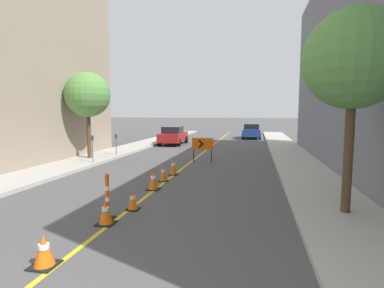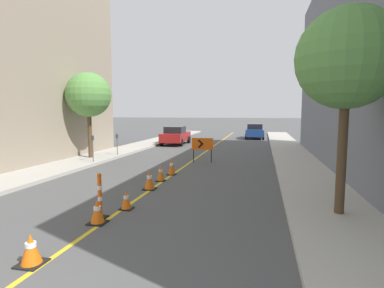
# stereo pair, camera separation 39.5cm
# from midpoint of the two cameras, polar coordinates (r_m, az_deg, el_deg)

# --- Properties ---
(lane_stripe) EXTENTS (0.12, 40.65, 0.01)m
(lane_stripe) POSITION_cam_midpoint_polar(r_m,az_deg,el_deg) (22.02, 2.07, -1.27)
(lane_stripe) COLOR gold
(lane_stripe) RESTS_ON ground_plane
(sidewalk_left) EXTENTS (2.44, 40.65, 0.15)m
(sidewalk_left) POSITION_cam_midpoint_polar(r_m,az_deg,el_deg) (23.71, -11.97, -0.70)
(sidewalk_left) COLOR #ADA89E
(sidewalk_left) RESTS_ON ground_plane
(sidewalk_right) EXTENTS (2.44, 40.65, 0.15)m
(sidewalk_right) POSITION_cam_midpoint_polar(r_m,az_deg,el_deg) (21.80, 17.38, -1.43)
(sidewalk_right) COLOR #ADA89E
(sidewalk_right) RESTS_ON ground_plane
(traffic_cone_nearest) EXTENTS (0.47, 0.47, 0.60)m
(traffic_cone_nearest) POSITION_cam_midpoint_polar(r_m,az_deg,el_deg) (6.50, -28.02, -17.54)
(traffic_cone_nearest) COLOR black
(traffic_cone_nearest) RESTS_ON ground_plane
(traffic_cone_second) EXTENTS (0.44, 0.44, 0.62)m
(traffic_cone_second) POSITION_cam_midpoint_polar(r_m,az_deg,el_deg) (8.10, -17.51, -12.32)
(traffic_cone_second) COLOR black
(traffic_cone_second) RESTS_ON ground_plane
(traffic_cone_third) EXTENTS (0.36, 0.36, 0.55)m
(traffic_cone_third) POSITION_cam_midpoint_polar(r_m,az_deg,el_deg) (9.03, -12.48, -10.46)
(traffic_cone_third) COLOR black
(traffic_cone_third) RESTS_ON ground_plane
(traffic_cone_fourth) EXTENTS (0.45, 0.45, 0.71)m
(traffic_cone_fourth) POSITION_cam_midpoint_polar(r_m,az_deg,el_deg) (11.12, -8.41, -6.81)
(traffic_cone_fourth) COLOR black
(traffic_cone_fourth) RESTS_ON ground_plane
(traffic_cone_fifth) EXTENTS (0.37, 0.37, 0.68)m
(traffic_cone_fifth) POSITION_cam_midpoint_polar(r_m,az_deg,el_deg) (12.39, -6.40, -5.54)
(traffic_cone_fifth) COLOR black
(traffic_cone_fifth) RESTS_ON ground_plane
(traffic_cone_farthest) EXTENTS (0.39, 0.39, 0.74)m
(traffic_cone_farthest) POSITION_cam_midpoint_polar(r_m,az_deg,el_deg) (13.59, -4.39, -4.34)
(traffic_cone_farthest) COLOR black
(traffic_cone_farthest) RESTS_ON ground_plane
(delineator_post_front) EXTENTS (0.33, 0.33, 1.22)m
(delineator_post_front) POSITION_cam_midpoint_polar(r_m,az_deg,el_deg) (8.40, -17.12, -10.02)
(delineator_post_front) COLOR black
(delineator_post_front) RESTS_ON ground_plane
(arrow_barricade_primary) EXTENTS (1.20, 0.13, 1.39)m
(arrow_barricade_primary) POSITION_cam_midpoint_polar(r_m,az_deg,el_deg) (16.74, 1.34, -0.17)
(arrow_barricade_primary) COLOR #EF560C
(arrow_barricade_primary) RESTS_ON ground_plane
(parked_car_curb_near) EXTENTS (1.96, 4.36, 1.59)m
(parked_car_curb_near) POSITION_cam_midpoint_polar(r_m,az_deg,el_deg) (26.20, -4.03, 1.64)
(parked_car_curb_near) COLOR maroon
(parked_car_curb_near) RESTS_ON ground_plane
(parked_car_curb_mid) EXTENTS (1.93, 4.31, 1.59)m
(parked_car_curb_mid) POSITION_cam_midpoint_polar(r_m,az_deg,el_deg) (32.75, 10.93, 2.43)
(parked_car_curb_mid) COLOR navy
(parked_car_curb_mid) RESTS_ON ground_plane
(parking_meter_near_curb) EXTENTS (0.12, 0.11, 1.45)m
(parking_meter_near_curb) POSITION_cam_midpoint_polar(r_m,az_deg,el_deg) (16.92, -19.08, 0.14)
(parking_meter_near_curb) COLOR #4C4C51
(parking_meter_near_curb) RESTS_ON sidewalk_left
(parking_meter_far_curb) EXTENTS (0.12, 0.11, 1.33)m
(parking_meter_far_curb) POSITION_cam_midpoint_polar(r_m,az_deg,el_deg) (19.35, -14.84, 0.75)
(parking_meter_far_curb) COLOR #4C4C51
(parking_meter_far_curb) RESTS_ON sidewalk_left
(street_tree_left_near) EXTENTS (2.59, 2.59, 4.97)m
(street_tree_left_near) POSITION_cam_midpoint_polar(r_m,az_deg,el_deg) (18.53, -19.87, 8.78)
(street_tree_left_near) COLOR #4C3823
(street_tree_left_near) RESTS_ON sidewalk_left
(street_tree_right_near) EXTENTS (2.56, 2.56, 5.30)m
(street_tree_right_near) POSITION_cam_midpoint_polar(r_m,az_deg,el_deg) (8.85, 27.26, 14.04)
(street_tree_right_near) COLOR #4C3823
(street_tree_right_near) RESTS_ON sidewalk_right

